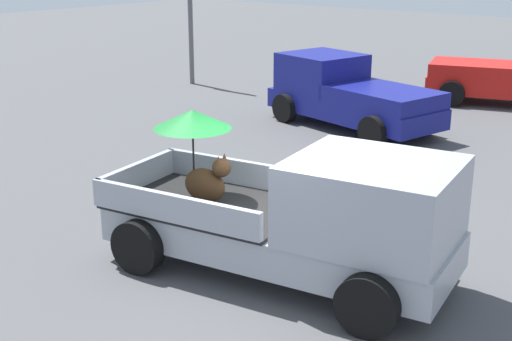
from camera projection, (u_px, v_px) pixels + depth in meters
The scene contains 3 objects.
ground_plane at pixel (277, 272), 10.14m from camera, with size 80.00×80.00×0.00m, color #4C4C4F.
pickup_truck_main at pixel (305, 216), 9.64m from camera, with size 5.29×2.91×2.23m.
pickup_truck_far at pixel (348, 94), 18.05m from camera, with size 5.08×3.00×1.80m.
Camera 1 is at (5.53, -7.35, 4.52)m, focal length 48.86 mm.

